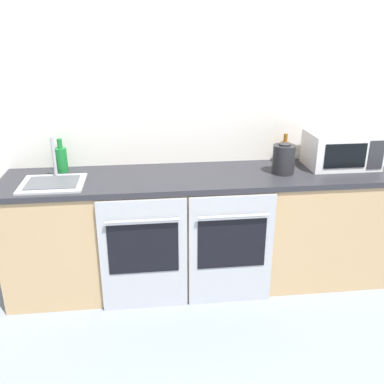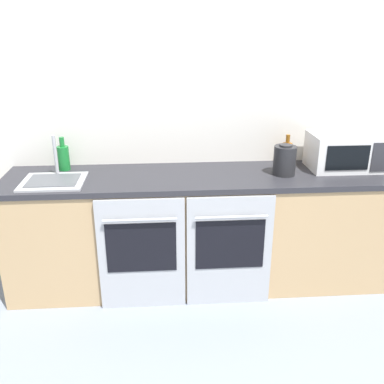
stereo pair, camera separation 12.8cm
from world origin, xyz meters
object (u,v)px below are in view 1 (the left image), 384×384
Objects in this scene: microwave at (342,150)px; kettle at (284,159)px; bottle_green at (61,159)px; oven_right at (231,250)px; sink at (53,182)px; oven_left at (144,255)px; bottle_amber at (284,152)px.

microwave is 2.34× the size of kettle.
bottle_green is at bearing 176.77° from microwave.
kettle is (0.43, 0.28, 0.57)m from oven_right.
kettle is at bearing 1.78° from sink.
microwave is at bearing 14.33° from oven_left.
bottle_green is 0.59× the size of sink.
bottle_green reaches higher than oven_left.
bottle_amber is 1.74m from sink.
microwave reaches higher than oven_left.
oven_left is 1.35m from bottle_amber.
sink reaches higher than bottle_amber.
bottle_green is (-2.10, 0.12, -0.04)m from microwave.
oven_left is 3.36× the size of bottle_green.
sink is (-1.72, -0.28, -0.08)m from bottle_amber.
bottle_amber reaches higher than oven_left.
sink is at bearing -170.60° from bottle_amber.
bottle_amber is (1.12, 0.52, 0.55)m from oven_left.
oven_left is 0.61m from oven_right.
microwave reaches higher than kettle.
sink is at bearing -178.22° from kettle.
sink is (-0.02, -0.28, -0.08)m from bottle_green.
microwave reaches higher than oven_right.
oven_left is 1.68m from microwave.
microwave is at bearing -3.23° from bottle_green.
bottle_amber is at bearing 70.51° from kettle.
bottle_amber reaches higher than kettle.
bottle_amber is 1.70m from bottle_green.
microwave is at bearing 12.34° from kettle.
oven_right is 1.97× the size of sink.
microwave is at bearing 4.23° from sink.
kettle is (1.61, -0.22, 0.01)m from bottle_green.
bottle_amber is at bearing 45.40° from oven_right.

